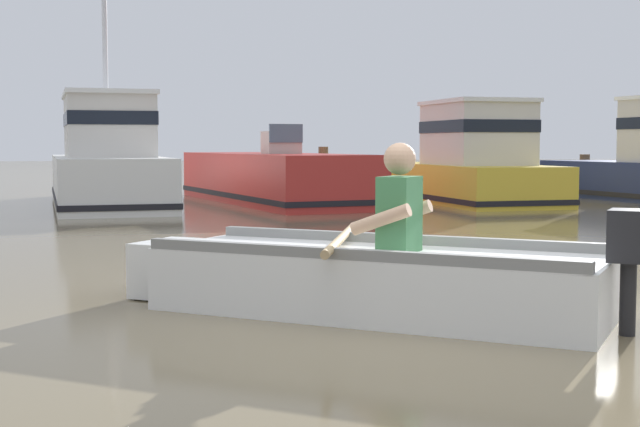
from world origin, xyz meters
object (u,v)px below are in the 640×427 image
at_px(rowboat_with_person, 369,277).
at_px(moored_boat_white, 107,164).
at_px(moored_boat_red, 273,179).
at_px(moored_boat_yellow, 470,165).

distance_m(rowboat_with_person, moored_boat_white, 11.90).
height_order(moored_boat_white, moored_boat_red, moored_boat_white).
height_order(moored_boat_red, moored_boat_yellow, moored_boat_yellow).
bearing_deg(rowboat_with_person, moored_boat_red, 84.02).
distance_m(moored_boat_white, moored_boat_red, 3.29).
bearing_deg(rowboat_with_person, moored_boat_white, 99.71).
bearing_deg(moored_boat_white, moored_boat_yellow, -4.69).
relative_size(moored_boat_red, moored_boat_yellow, 1.28).
bearing_deg(moored_boat_yellow, rowboat_with_person, -114.88).
bearing_deg(rowboat_with_person, moored_boat_yellow, 65.12).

